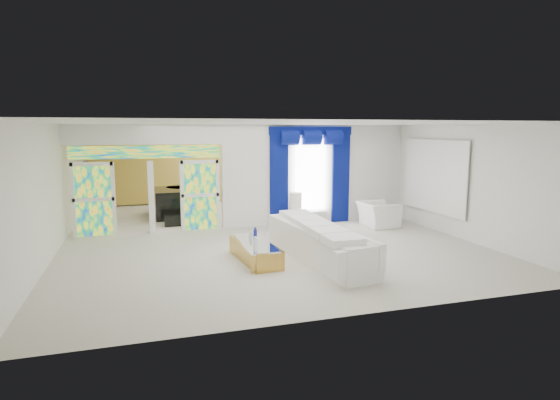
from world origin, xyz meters
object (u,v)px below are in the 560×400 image
object	(u,v)px
white_sofa	(318,244)
grand_piano	(175,202)
coffee_table	(255,252)
console_table	(305,218)
armchair	(378,214)

from	to	relation	value
white_sofa	grand_piano	size ratio (longest dim) A/B	2.11
white_sofa	coffee_table	bearing A→B (deg)	161.06
console_table	grand_piano	distance (m)	4.52
grand_piano	console_table	bearing A→B (deg)	-38.25
white_sofa	coffee_table	distance (m)	1.39
coffee_table	grand_piano	bearing A→B (deg)	101.98
console_table	white_sofa	bearing A→B (deg)	-105.77
console_table	grand_piano	bearing A→B (deg)	143.67
coffee_table	armchair	distance (m)	5.04
white_sofa	console_table	distance (m)	3.74
white_sofa	grand_piano	world-z (taller)	grand_piano
coffee_table	console_table	distance (m)	4.06
coffee_table	armchair	world-z (taller)	armchair
coffee_table	grand_piano	size ratio (longest dim) A/B	1.02
console_table	grand_piano	xyz separation A→B (m)	(-3.63, 2.67, 0.24)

